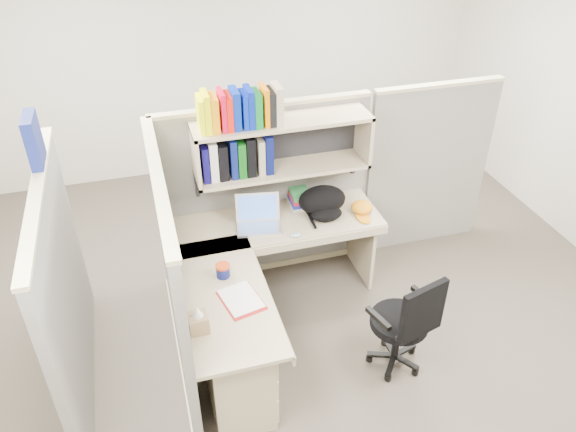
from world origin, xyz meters
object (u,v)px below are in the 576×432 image
object	(u,v)px
desk	(252,329)
laptop	(259,215)
backpack	(324,203)
task_chair	(401,336)
snack_canister	(223,270)

from	to	relation	value
desk	laptop	world-z (taller)	laptop
desk	laptop	bearing A→B (deg)	72.30
desk	backpack	distance (m)	1.23
task_chair	backpack	bearing A→B (deg)	102.20
desk	snack_canister	world-z (taller)	snack_canister
snack_canister	task_chair	xyz separation A→B (m)	(1.19, -0.54, -0.46)
snack_canister	task_chair	world-z (taller)	task_chair
laptop	snack_canister	world-z (taller)	laptop
backpack	task_chair	xyz separation A→B (m)	(0.23, -1.09, -0.53)
laptop	backpack	distance (m)	0.56
desk	snack_canister	distance (m)	0.47
desk	task_chair	xyz separation A→B (m)	(1.05, -0.26, -0.12)
backpack	laptop	bearing A→B (deg)	-157.95
desk	backpack	size ratio (longest dim) A/B	4.34
laptop	snack_canister	xyz separation A→B (m)	(-0.39, -0.51, -0.08)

